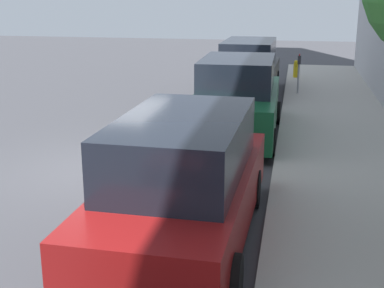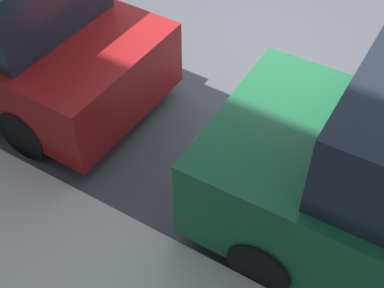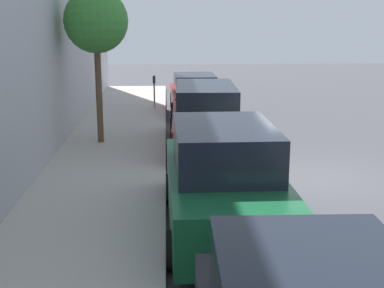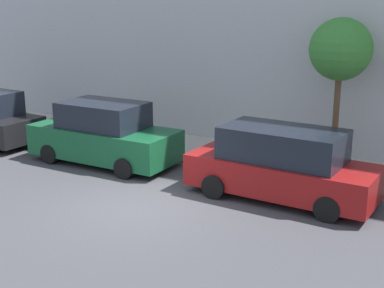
% 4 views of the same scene
% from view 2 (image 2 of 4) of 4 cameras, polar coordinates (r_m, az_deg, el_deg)
% --- Properties ---
extents(ground_plane, '(60.00, 60.00, 0.00)m').
position_cam_2_polar(ground_plane, '(7.86, 7.32, 10.36)').
color(ground_plane, '#424247').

